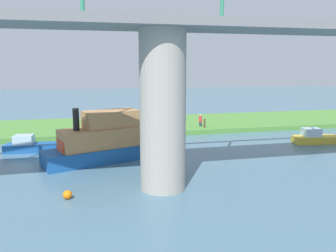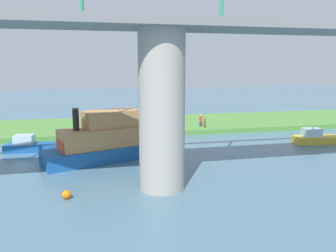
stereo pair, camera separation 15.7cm
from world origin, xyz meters
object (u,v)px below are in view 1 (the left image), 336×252
bridge_pylon (163,112)px  person_on_bank (200,120)px  motorboat_white (102,141)px  pontoon_yellow (315,138)px  houseboat_blue (30,146)px  marker_buoy (67,195)px  mooring_post (204,123)px

bridge_pylon → person_on_bank: 19.42m
bridge_pylon → motorboat_white: bridge_pylon is taller
bridge_pylon → pontoon_yellow: (-16.91, -8.60, -4.17)m
houseboat_blue → marker_buoy: houseboat_blue is taller
bridge_pylon → mooring_post: bearing=-117.1°
person_on_bank → mooring_post: bearing=99.9°
person_on_bank → motorboat_white: 15.38m
person_on_bank → houseboat_blue: 18.52m
bridge_pylon → person_on_bank: (-8.17, -17.26, -3.50)m
pontoon_yellow → marker_buoy: size_ratio=9.13×
mooring_post → houseboat_blue: size_ratio=0.22×
bridge_pylon → person_on_bank: size_ratio=6.76×
pontoon_yellow → marker_buoy: pontoon_yellow is taller
bridge_pylon → marker_buoy: (5.56, 0.48, -4.45)m
mooring_post → marker_buoy: bearing=50.4°
person_on_bank → houseboat_blue: size_ratio=0.31×
marker_buoy → motorboat_white: bearing=-106.5°
mooring_post → marker_buoy: (13.90, 16.79, -0.75)m
bridge_pylon → motorboat_white: size_ratio=1.07×
houseboat_blue → mooring_post: bearing=-164.4°
person_on_bank → motorboat_white: (11.50, 10.21, 0.38)m
bridge_pylon → houseboat_blue: 15.31m
mooring_post → motorboat_white: motorboat_white is taller
person_on_bank → mooring_post: (-0.17, 0.96, -0.20)m
mooring_post → pontoon_yellow: size_ratio=0.22×
person_on_bank → motorboat_white: motorboat_white is taller
houseboat_blue → person_on_bank: bearing=-161.4°
mooring_post → marker_buoy: size_ratio=2.00×
pontoon_yellow → houseboat_blue: bearing=-6.0°
mooring_post → motorboat_white: (11.67, 9.25, 0.58)m
pontoon_yellow → houseboat_blue: pontoon_yellow is taller
person_on_bank → mooring_post: size_ratio=1.39×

